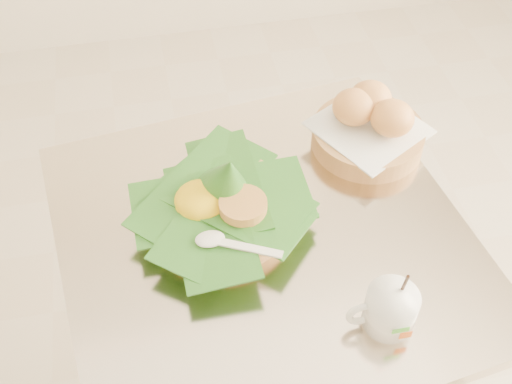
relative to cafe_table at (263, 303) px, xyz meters
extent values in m
cylinder|color=gray|center=(0.00, 0.00, -0.16)|extent=(0.07, 0.07, 0.69)
cube|color=beige|center=(0.00, 0.00, 0.21)|extent=(0.79, 0.79, 0.03)
cylinder|color=tan|center=(-0.07, 0.05, 0.24)|extent=(0.25, 0.25, 0.04)
cone|color=#2B631C|center=(-0.05, 0.06, 0.32)|extent=(0.13, 0.15, 0.13)
ellipsoid|color=yellow|center=(-0.10, 0.06, 0.27)|extent=(0.09, 0.09, 0.05)
cylinder|color=#CC9347|center=(-0.03, 0.02, 0.28)|extent=(0.08, 0.08, 0.02)
cylinder|color=tan|center=(0.25, 0.18, 0.24)|extent=(0.22, 0.22, 0.04)
cube|color=white|center=(0.25, 0.18, 0.27)|extent=(0.25, 0.25, 0.01)
ellipsoid|color=#B26029|center=(0.22, 0.21, 0.30)|extent=(0.08, 0.08, 0.07)
ellipsoid|color=#B26029|center=(0.28, 0.16, 0.30)|extent=(0.08, 0.08, 0.07)
ellipsoid|color=#B26029|center=(0.26, 0.23, 0.30)|extent=(0.08, 0.08, 0.07)
cylinder|color=white|center=(0.15, -0.21, 0.26)|extent=(0.08, 0.08, 0.07)
torus|color=white|center=(0.11, -0.21, 0.26)|extent=(0.05, 0.01, 0.05)
cylinder|color=#502F17|center=(0.15, -0.21, 0.29)|extent=(0.07, 0.07, 0.01)
cylinder|color=black|center=(0.17, -0.20, 0.31)|extent=(0.02, 0.04, 0.10)
cube|color=green|center=(0.15, -0.25, 0.26)|extent=(0.03, 0.00, 0.01)
cube|color=orange|center=(0.16, -0.25, 0.25)|extent=(0.02, 0.00, 0.02)
camera|label=1|loc=(-0.15, -0.68, 1.11)|focal=45.00mm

